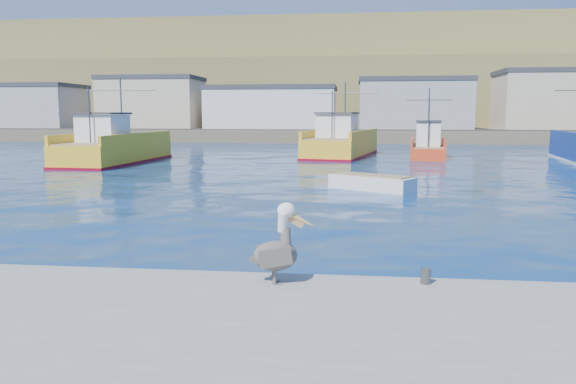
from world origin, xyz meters
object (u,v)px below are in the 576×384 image
object	(u,v)px
boat_orange	(428,146)
pelican	(278,249)
skiff_mid	(372,184)
skiff_extra	(98,159)
trawler_yellow_a	(114,148)
trawler_yellow_b	(341,143)

from	to	relation	value
boat_orange	pelican	world-z (taller)	boat_orange
boat_orange	skiff_mid	world-z (taller)	boat_orange
skiff_extra	pelican	xyz separation A→B (m)	(18.37, -31.31, 0.94)
skiff_mid	pelican	distance (m)	17.84
trawler_yellow_a	trawler_yellow_b	xyz separation A→B (m)	(17.37, 9.05, 0.01)
boat_orange	skiff_mid	distance (m)	21.73
trawler_yellow_a	pelican	xyz separation A→B (m)	(16.94, -31.09, 0.07)
trawler_yellow_a	pelican	bearing A→B (deg)	-61.41
trawler_yellow_a	pelican	distance (m)	35.41
trawler_yellow_a	boat_orange	size ratio (longest dim) A/B	1.67
skiff_mid	pelican	size ratio (longest dim) A/B	2.75
boat_orange	trawler_yellow_a	bearing A→B (deg)	-163.03
pelican	skiff_mid	bearing A→B (deg)	82.17
boat_orange	skiff_mid	size ratio (longest dim) A/B	1.75
trawler_yellow_b	pelican	world-z (taller)	trawler_yellow_b
boat_orange	skiff_extra	xyz separation A→B (m)	(-26.26, -7.36, -0.75)
trawler_yellow_b	skiff_extra	bearing A→B (deg)	-154.82
trawler_yellow_b	skiff_extra	xyz separation A→B (m)	(-18.79, -8.83, -0.89)
boat_orange	skiff_mid	xyz separation A→B (m)	(-5.46, -21.02, -0.69)
trawler_yellow_a	boat_orange	world-z (taller)	trawler_yellow_a
pelican	skiff_extra	bearing A→B (deg)	120.40
trawler_yellow_a	skiff_extra	size ratio (longest dim) A/B	3.65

